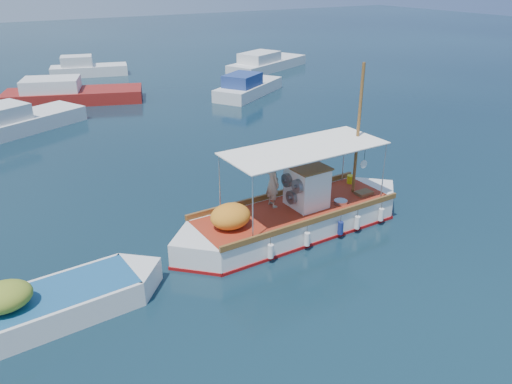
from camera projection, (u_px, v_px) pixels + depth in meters
ground at (270, 231)px, 16.75m from camera, size 160.00×160.00×0.00m
fishing_caique at (293, 218)px, 16.60m from camera, size 9.05×2.69×5.52m
dinghy at (41, 310)px, 12.39m from camera, size 6.38×2.14×1.56m
bg_boat_nw at (14, 123)px, 26.59m from camera, size 7.40×5.20×1.80m
bg_boat_n at (69, 95)px, 32.53m from camera, size 9.11×5.50×1.80m
bg_boat_ne at (247, 88)px, 34.24m from camera, size 6.41×5.19×1.80m
bg_boat_e at (266, 64)px, 42.79m from camera, size 8.83×5.87×1.80m
bg_boat_far_n at (87, 69)px, 40.56m from camera, size 6.26×3.39×1.80m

